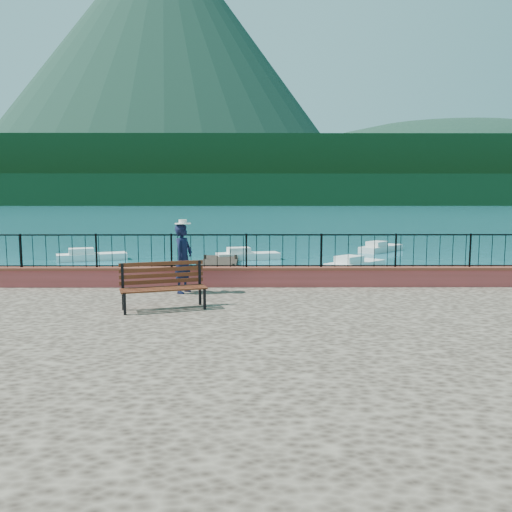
{
  "coord_description": "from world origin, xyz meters",
  "views": [
    {
      "loc": [
        -0.11,
        -10.86,
        3.77
      ],
      "look_at": [
        -0.03,
        2.0,
        2.3
      ],
      "focal_mm": 35.0,
      "sensor_mm": 36.0,
      "label": 1
    }
  ],
  "objects_px": {
    "person": "(183,259)",
    "boat_5": "(381,246)",
    "boat_1": "(372,282)",
    "boat_0": "(158,282)",
    "boat_4": "(248,253)",
    "boat_2": "(355,262)",
    "boat_3": "(92,254)",
    "park_bench": "(164,296)"
  },
  "relations": [
    {
      "from": "boat_2",
      "to": "boat_5",
      "type": "xyz_separation_m",
      "value": [
        3.76,
        9.24,
        0.0
      ]
    },
    {
      "from": "person",
      "to": "boat_3",
      "type": "bearing_deg",
      "value": 45.87
    },
    {
      "from": "boat_0",
      "to": "boat_4",
      "type": "xyz_separation_m",
      "value": [
        3.6,
        10.78,
        0.0
      ]
    },
    {
      "from": "park_bench",
      "to": "boat_0",
      "type": "distance_m",
      "value": 9.04
    },
    {
      "from": "boat_3",
      "to": "boat_4",
      "type": "distance_m",
      "value": 9.67
    },
    {
      "from": "boat_0",
      "to": "boat_4",
      "type": "distance_m",
      "value": 11.36
    },
    {
      "from": "boat_0",
      "to": "person",
      "type": "bearing_deg",
      "value": -94.76
    },
    {
      "from": "person",
      "to": "park_bench",
      "type": "bearing_deg",
      "value": -164.28
    },
    {
      "from": "boat_1",
      "to": "boat_0",
      "type": "bearing_deg",
      "value": -139.85
    },
    {
      "from": "boat_4",
      "to": "boat_5",
      "type": "distance_m",
      "value": 10.73
    },
    {
      "from": "person",
      "to": "boat_5",
      "type": "height_order",
      "value": "person"
    },
    {
      "from": "park_bench",
      "to": "boat_1",
      "type": "xyz_separation_m",
      "value": [
        6.96,
        8.6,
        -1.12
      ]
    },
    {
      "from": "park_bench",
      "to": "boat_5",
      "type": "bearing_deg",
      "value": 46.85
    },
    {
      "from": "boat_2",
      "to": "boat_3",
      "type": "height_order",
      "value": "same"
    },
    {
      "from": "boat_3",
      "to": "boat_5",
      "type": "height_order",
      "value": "same"
    },
    {
      "from": "person",
      "to": "boat_4",
      "type": "relative_size",
      "value": 0.49
    },
    {
      "from": "park_bench",
      "to": "boat_3",
      "type": "xyz_separation_m",
      "value": [
        -7.88,
        19.24,
        -1.12
      ]
    },
    {
      "from": "park_bench",
      "to": "person",
      "type": "relative_size",
      "value": 1.09
    },
    {
      "from": "park_bench",
      "to": "boat_2",
      "type": "height_order",
      "value": "park_bench"
    },
    {
      "from": "boat_1",
      "to": "person",
      "type": "bearing_deg",
      "value": -94.8
    },
    {
      "from": "boat_3",
      "to": "boat_2",
      "type": "bearing_deg",
      "value": -36.16
    },
    {
      "from": "park_bench",
      "to": "boat_1",
      "type": "relative_size",
      "value": 0.62
    },
    {
      "from": "boat_5",
      "to": "boat_4",
      "type": "bearing_deg",
      "value": 159.43
    },
    {
      "from": "park_bench",
      "to": "person",
      "type": "height_order",
      "value": "person"
    },
    {
      "from": "boat_1",
      "to": "boat_5",
      "type": "distance_m",
      "value": 16.36
    },
    {
      "from": "person",
      "to": "boat_2",
      "type": "xyz_separation_m",
      "value": [
        7.44,
        13.03,
        -1.75
      ]
    },
    {
      "from": "boat_0",
      "to": "boat_3",
      "type": "xyz_separation_m",
      "value": [
        -6.06,
        10.45,
        0.0
      ]
    },
    {
      "from": "boat_4",
      "to": "boat_5",
      "type": "bearing_deg",
      "value": 12.74
    },
    {
      "from": "boat_2",
      "to": "boat_4",
      "type": "xyz_separation_m",
      "value": [
        -5.84,
        4.45,
        0.0
      ]
    },
    {
      "from": "person",
      "to": "boat_5",
      "type": "relative_size",
      "value": 0.45
    },
    {
      "from": "park_bench",
      "to": "boat_0",
      "type": "height_order",
      "value": "park_bench"
    },
    {
      "from": "park_bench",
      "to": "boat_3",
      "type": "distance_m",
      "value": 20.82
    },
    {
      "from": "boat_3",
      "to": "boat_1",
      "type": "bearing_deg",
      "value": -56.88
    },
    {
      "from": "park_bench",
      "to": "person",
      "type": "distance_m",
      "value": 2.18
    },
    {
      "from": "park_bench",
      "to": "boat_1",
      "type": "distance_m",
      "value": 11.13
    },
    {
      "from": "boat_2",
      "to": "boat_3",
      "type": "xyz_separation_m",
      "value": [
        -15.5,
        4.12,
        0.0
      ]
    },
    {
      "from": "boat_0",
      "to": "boat_1",
      "type": "height_order",
      "value": "same"
    },
    {
      "from": "park_bench",
      "to": "boat_5",
      "type": "height_order",
      "value": "park_bench"
    },
    {
      "from": "person",
      "to": "boat_0",
      "type": "height_order",
      "value": "person"
    },
    {
      "from": "boat_4",
      "to": "person",
      "type": "bearing_deg",
      "value": -109.03
    },
    {
      "from": "person",
      "to": "boat_1",
      "type": "distance_m",
      "value": 9.57
    },
    {
      "from": "boat_0",
      "to": "boat_2",
      "type": "relative_size",
      "value": 1.04
    }
  ]
}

